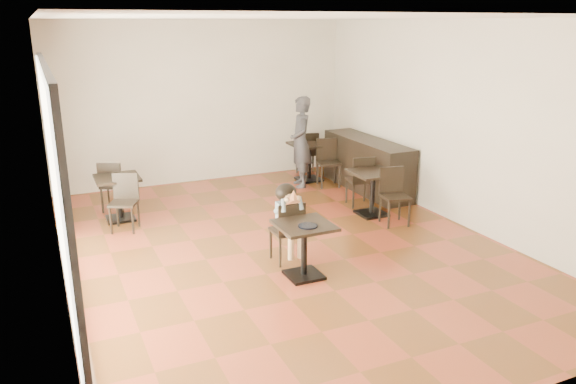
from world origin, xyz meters
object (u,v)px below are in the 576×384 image
chair_left_a (114,185)px  chair_back_b (329,163)px  chair_mid_a (360,180)px  chair_left_b (124,203)px  adult_patron (301,142)px  child_chair (286,231)px  child_table (304,250)px  cafe_table_back (309,162)px  cafe_table_left (119,198)px  chair_mid_b (395,197)px  chair_back_a (307,153)px  cafe_table_mid (372,193)px  child (286,223)px

chair_left_a → chair_back_b: 4.09m
chair_mid_a → chair_left_b: 4.04m
adult_patron → chair_back_b: bearing=76.4°
child_chair → chair_back_b: 3.76m
child_table → chair_mid_a: (2.19, 2.27, 0.10)m
adult_patron → cafe_table_back: bearing=144.7°
chair_left_a → cafe_table_back: bearing=-150.2°
cafe_table_left → chair_mid_b: bearing=-27.0°
child_chair → chair_back_a: chair_back_a is taller
cafe_table_mid → chair_left_b: bearing=166.5°
child_chair → chair_mid_a: size_ratio=0.95×
child_table → cafe_table_back: size_ratio=0.93×
child_chair → cafe_table_left: size_ratio=1.17×
cafe_table_left → chair_mid_b: (4.02, -2.05, 0.09)m
child → chair_back_a: 4.59m
cafe_table_mid → child_table: bearing=-140.8°
cafe_table_left → chair_mid_b: size_ratio=0.81×
cafe_table_back → chair_left_a: size_ratio=0.88×
chair_mid_a → child_table: bearing=55.8°
child_chair → chair_back_a: (2.26, 3.99, 0.03)m
child_table → chair_left_b: 3.24m
chair_mid_b → cafe_table_left: bearing=162.7°
cafe_table_mid → chair_left_a: bearing=152.5°
chair_mid_b → chair_back_b: 2.39m
cafe_table_back → chair_back_b: size_ratio=0.83×
child → chair_mid_b: 2.27m
chair_mid_b → child: bearing=-154.5°
cafe_table_mid → chair_back_b: size_ratio=0.81×
cafe_table_mid → cafe_table_left: bearing=159.2°
child_chair → cafe_table_back: child_chair is taller
child_table → adult_patron: size_ratio=0.40×
chair_back_a → chair_back_b: bearing=103.1°
chair_mid_b → chair_back_b: chair_back_b is taller
chair_mid_a → chair_back_b: chair_back_b is taller
cafe_table_left → chair_mid_a: size_ratio=0.81×
chair_mid_b → chair_back_a: size_ratio=0.98×
chair_mid_a → chair_back_b: 1.30m
adult_patron → chair_left_b: size_ratio=2.01×
adult_patron → chair_left_b: bearing=-59.2°
adult_patron → chair_mid_b: 2.71m
chair_mid_a → cafe_table_mid: bearing=91.6°
child_chair → chair_back_b: size_ratio=0.93×
chair_left_a → chair_left_b: bearing=114.8°
adult_patron → chair_mid_b: bearing=22.3°
child_chair → cafe_table_mid: (2.11, 1.17, -0.05)m
chair_mid_b → chair_back_a: (0.07, 3.37, 0.01)m
chair_mid_b → chair_left_b: 4.29m
chair_mid_a → child_chair: bearing=47.9°
child_chair → chair_left_b: chair_left_b is taller
chair_back_a → chair_back_b: same height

